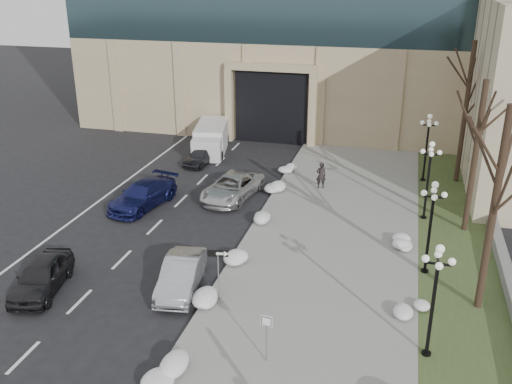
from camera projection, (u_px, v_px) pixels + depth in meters
sidewalk at (330, 247)px, 30.01m from camera, size 9.00×40.00×0.12m
curb at (248, 237)px, 31.08m from camera, size 0.30×40.00×0.14m
grass_strip at (459, 262)px, 28.47m from camera, size 4.00×40.00×0.10m
stone_wall at (498, 244)px, 29.68m from camera, size 0.50×30.00×0.70m
car_a at (42, 276)px, 25.83m from camera, size 2.68×4.73×1.52m
car_b at (181, 275)px, 25.94m from camera, size 2.27×4.71×1.49m
car_c at (143, 195)px, 34.90m from camera, size 3.18×5.60×1.53m
car_d at (232, 187)px, 36.18m from camera, size 3.32×5.77×1.51m
car_e at (201, 156)px, 42.45m from camera, size 2.01×3.88×1.26m
pedestrian at (321, 175)px, 37.47m from camera, size 0.74×0.59×1.77m
box_truck at (211, 139)px, 45.31m from camera, size 3.54×6.88×2.08m
one_way_sign at (221, 260)px, 24.50m from camera, size 0.95×0.31×2.53m
keep_sign at (266, 329)px, 20.79m from camera, size 0.44×0.09×2.06m
snow_clump_b at (161, 374)px, 20.30m from camera, size 1.10×1.60×0.36m
snow_clump_c at (212, 299)px, 24.86m from camera, size 1.10×1.60×0.36m
snow_clump_d at (239, 257)px, 28.49m from camera, size 1.10×1.60×0.36m
snow_clump_e at (265, 217)px, 32.97m from camera, size 1.10×1.60×0.36m
snow_clump_f at (278, 190)px, 36.95m from camera, size 1.10×1.60×0.36m
snow_clump_g at (292, 169)px, 40.81m from camera, size 1.10×1.60×0.36m
snow_clump_i at (412, 308)px, 24.27m from camera, size 1.10×1.60×0.36m
snow_clump_j at (406, 244)px, 29.82m from camera, size 1.10×1.60×0.36m
lamppost_a at (435, 286)px, 20.57m from camera, size 1.18×1.18×4.76m
lamppost_b at (431, 215)px, 26.41m from camera, size 1.18×1.18×4.76m
lamppost_c at (429, 170)px, 32.24m from camera, size 1.18×1.18×4.76m
lamppost_d at (427, 139)px, 38.08m from camera, size 1.18×1.18×4.76m
tree_near at (498, 183)px, 22.62m from camera, size 3.20×3.20×9.00m
tree_mid at (478, 136)px, 29.92m from camera, size 3.20×3.20×8.50m
tree_far at (468, 93)px, 36.86m from camera, size 3.20×3.20×9.50m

